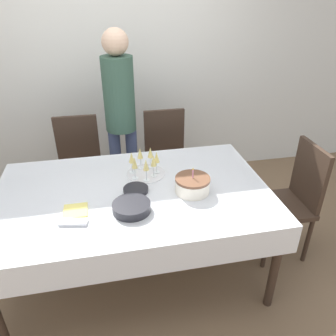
# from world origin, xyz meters

# --- Properties ---
(ground_plane) EXTENTS (12.00, 12.00, 0.00)m
(ground_plane) POSITION_xyz_m (0.00, 0.00, 0.00)
(ground_plane) COLOR brown
(wall_back) EXTENTS (8.00, 0.05, 2.70)m
(wall_back) POSITION_xyz_m (0.00, 1.59, 1.35)
(wall_back) COLOR silver
(wall_back) RESTS_ON ground_plane
(dining_table) EXTENTS (1.91, 1.19, 0.76)m
(dining_table) POSITION_xyz_m (0.00, 0.00, 0.66)
(dining_table) COLOR white
(dining_table) RESTS_ON ground_plane
(dining_chair_far_left) EXTENTS (0.42, 0.42, 0.97)m
(dining_chair_far_left) POSITION_xyz_m (-0.42, 0.91, 0.54)
(dining_chair_far_left) COLOR #38281E
(dining_chair_far_left) RESTS_ON ground_plane
(dining_chair_far_right) EXTENTS (0.42, 0.42, 0.97)m
(dining_chair_far_right) POSITION_xyz_m (0.42, 0.91, 0.54)
(dining_chair_far_right) COLOR #38281E
(dining_chair_far_right) RESTS_ON ground_plane
(dining_chair_right_end) EXTENTS (0.43, 0.43, 0.97)m
(dining_chair_right_end) POSITION_xyz_m (1.27, -0.00, 0.54)
(dining_chair_right_end) COLOR #38281E
(dining_chair_right_end) RESTS_ON ground_plane
(birthday_cake) EXTENTS (0.24, 0.24, 0.19)m
(birthday_cake) POSITION_xyz_m (0.40, -0.10, 0.81)
(birthday_cake) COLOR silver
(birthday_cake) RESTS_ON dining_table
(champagne_tray) EXTENTS (0.29, 0.29, 0.18)m
(champagne_tray) POSITION_xyz_m (0.12, 0.21, 0.85)
(champagne_tray) COLOR silver
(champagne_tray) RESTS_ON dining_table
(plate_stack_main) EXTENTS (0.24, 0.24, 0.06)m
(plate_stack_main) POSITION_xyz_m (-0.03, -0.23, 0.78)
(plate_stack_main) COLOR black
(plate_stack_main) RESTS_ON dining_table
(plate_stack_dessert) EXTENTS (0.17, 0.17, 0.03)m
(plate_stack_dessert) POSITION_xyz_m (0.02, -0.01, 0.77)
(plate_stack_dessert) COLOR black
(plate_stack_dessert) RESTS_ON dining_table
(cake_knife) EXTENTS (0.28, 0.14, 0.00)m
(cake_knife) POSITION_xyz_m (0.49, -0.32, 0.76)
(cake_knife) COLOR silver
(cake_knife) RESTS_ON dining_table
(fork_pile) EXTENTS (0.18, 0.09, 0.02)m
(fork_pile) POSITION_xyz_m (-0.39, -0.29, 0.77)
(fork_pile) COLOR silver
(fork_pile) RESTS_ON dining_table
(napkin_pile) EXTENTS (0.15, 0.15, 0.01)m
(napkin_pile) POSITION_xyz_m (-0.39, -0.17, 0.76)
(napkin_pile) COLOR #E0D166
(napkin_pile) RESTS_ON dining_table
(person_standing) EXTENTS (0.28, 0.28, 1.72)m
(person_standing) POSITION_xyz_m (0.00, 0.96, 1.05)
(person_standing) COLOR #3F4C72
(person_standing) RESTS_ON ground_plane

